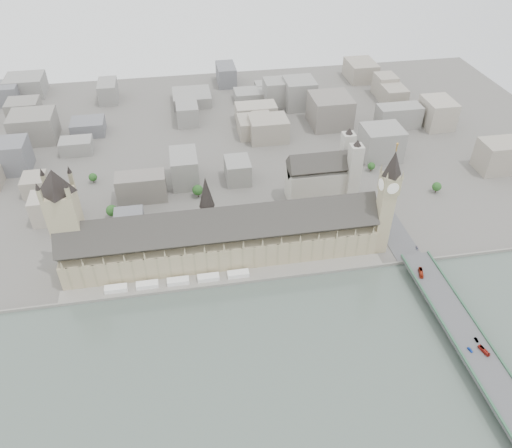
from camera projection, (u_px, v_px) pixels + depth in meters
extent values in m
plane|color=#595651|center=(225.00, 273.00, 423.09)|extent=(900.00, 900.00, 0.00)
cube|color=gray|center=(228.00, 284.00, 410.53)|extent=(600.00, 1.50, 3.00)
cube|color=gray|center=(227.00, 278.00, 416.66)|extent=(270.00, 15.00, 2.00)
cube|color=white|center=(116.00, 289.00, 403.09)|extent=(18.00, 7.00, 4.00)
cube|color=white|center=(147.00, 285.00, 406.45)|extent=(18.00, 7.00, 4.00)
cube|color=white|center=(178.00, 281.00, 409.82)|extent=(18.00, 7.00, 4.00)
cube|color=white|center=(208.00, 277.00, 413.18)|extent=(18.00, 7.00, 4.00)
cube|color=white|center=(238.00, 274.00, 416.54)|extent=(18.00, 7.00, 4.00)
cube|color=tan|center=(222.00, 247.00, 430.90)|extent=(265.00, 40.00, 25.00)
cube|color=#2D2A28|center=(221.00, 226.00, 416.98)|extent=(265.00, 40.73, 40.73)
cube|color=tan|center=(382.00, 222.00, 428.74)|extent=(12.00, 12.00, 62.00)
cube|color=gray|center=(390.00, 184.00, 404.70)|extent=(14.00, 14.00, 16.00)
cylinder|color=white|center=(398.00, 183.00, 405.67)|extent=(0.60, 10.00, 10.00)
cylinder|color=white|center=(381.00, 185.00, 403.73)|extent=(0.60, 10.00, 10.00)
cylinder|color=white|center=(386.00, 179.00, 410.28)|extent=(10.00, 0.60, 10.00)
cylinder|color=white|center=(393.00, 189.00, 399.11)|extent=(10.00, 0.60, 10.00)
cone|color=black|center=(394.00, 164.00, 392.98)|extent=(17.00, 17.00, 22.00)
cylinder|color=gold|center=(397.00, 148.00, 384.35)|extent=(1.00, 1.00, 6.00)
sphere|color=gold|center=(398.00, 144.00, 382.20)|extent=(2.00, 2.00, 2.00)
cone|color=gray|center=(397.00, 166.00, 403.22)|extent=(2.40, 2.40, 8.00)
cone|color=gray|center=(381.00, 168.00, 401.47)|extent=(2.40, 2.40, 8.00)
cone|color=gray|center=(403.00, 175.00, 393.13)|extent=(2.40, 2.40, 8.00)
cone|color=gray|center=(387.00, 176.00, 391.38)|extent=(2.40, 2.40, 8.00)
cube|color=tan|center=(70.00, 233.00, 402.19)|extent=(23.00, 23.00, 80.00)
cone|color=black|center=(54.00, 181.00, 371.37)|extent=(30.00, 30.00, 20.00)
cylinder|color=gray|center=(208.00, 216.00, 415.41)|extent=(12.00, 12.00, 20.00)
cone|color=black|center=(206.00, 192.00, 400.61)|extent=(13.00, 13.00, 28.00)
cube|color=#474749|center=(454.00, 322.00, 373.84)|extent=(25.00, 325.00, 10.25)
cube|color=#A5A195|center=(317.00, 184.00, 500.43)|extent=(60.00, 28.00, 34.00)
cube|color=#2D2A28|center=(319.00, 165.00, 486.87)|extent=(60.00, 28.28, 28.28)
cube|color=#A5A195|center=(346.00, 162.00, 504.79)|extent=(12.00, 12.00, 64.00)
cube|color=#A5A195|center=(353.00, 175.00, 486.17)|extent=(12.00, 12.00, 64.00)
imported|color=#9A2611|center=(421.00, 273.00, 406.42)|extent=(6.07, 11.81, 3.21)
imported|color=#A01D14|center=(484.00, 350.00, 345.46)|extent=(4.62, 10.00, 2.71)
imported|color=#1C47B7|center=(470.00, 350.00, 346.63)|extent=(2.89, 4.95, 1.58)
imported|color=gray|center=(476.00, 340.00, 353.57)|extent=(1.52, 4.20, 1.38)
imported|color=gray|center=(417.00, 248.00, 431.89)|extent=(3.24, 5.31, 1.44)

